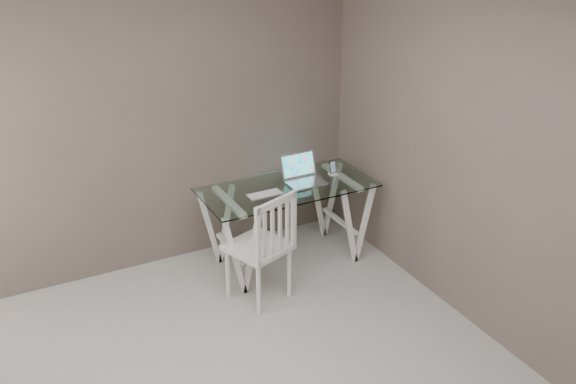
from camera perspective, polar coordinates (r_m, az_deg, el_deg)
room at (r=3.28m, az=-5.38°, el=1.18°), size 4.50×4.52×2.71m
desk at (r=5.68m, az=-0.05°, el=-2.85°), size 1.50×0.70×0.75m
chair at (r=5.08m, az=-2.06°, el=-4.60°), size 0.56×0.56×0.96m
laptop at (r=5.61m, az=1.31°, el=1.51°), size 0.33×0.30×0.23m
keyboard at (r=5.37m, az=-2.10°, el=-0.21°), size 0.31×0.13×0.01m
mouse at (r=5.23m, az=-0.19°, el=-0.74°), size 0.12×0.07×0.04m
phone_dock at (r=5.76m, az=4.01°, el=1.88°), size 0.07×0.07×0.13m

